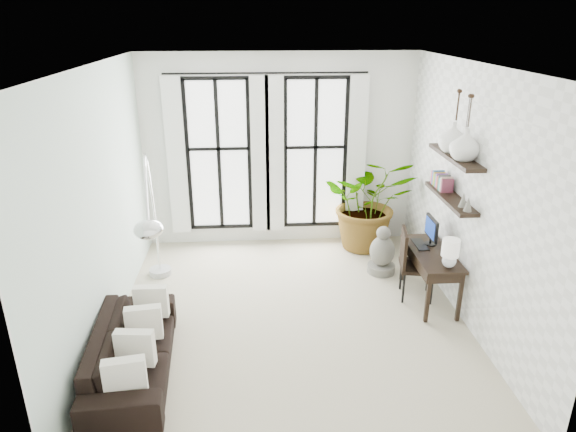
{
  "coord_description": "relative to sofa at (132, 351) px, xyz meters",
  "views": [
    {
      "loc": [
        -0.43,
        -5.82,
        3.7
      ],
      "look_at": [
        -0.0,
        0.3,
        1.31
      ],
      "focal_mm": 32.0,
      "sensor_mm": 36.0,
      "label": 1
    }
  ],
  "objects": [
    {
      "name": "desk",
      "position": [
        3.75,
        1.3,
        0.4
      ],
      "size": [
        0.52,
        1.24,
        1.12
      ],
      "color": "black",
      "rests_on": "floor"
    },
    {
      "name": "windows",
      "position": [
        1.6,
        3.47,
        1.26
      ],
      "size": [
        3.26,
        0.13,
        2.65
      ],
      "color": "white",
      "rests_on": "wall_back"
    },
    {
      "name": "wall_shelves",
      "position": [
        3.91,
        1.39,
        1.43
      ],
      "size": [
        0.25,
        1.3,
        0.6
      ],
      "color": "black",
      "rests_on": "wall_right"
    },
    {
      "name": "throw_pillows",
      "position": [
        0.1,
        -0.0,
        0.2
      ],
      "size": [
        0.4,
        1.52,
        0.4
      ],
      "color": "white",
      "rests_on": "sofa"
    },
    {
      "name": "buddha",
      "position": [
        3.3,
        2.2,
        0.02
      ],
      "size": [
        0.42,
        0.42,
        0.76
      ],
      "color": "gray",
      "rests_on": "floor"
    },
    {
      "name": "wall_right",
      "position": [
        4.05,
        1.04,
        1.3
      ],
      "size": [
        0.0,
        5.0,
        5.0
      ],
      "primitive_type": "plane",
      "rotation": [
        1.57,
        0.0,
        -1.57
      ],
      "color": "white",
      "rests_on": "floor"
    },
    {
      "name": "plant",
      "position": [
        3.27,
        3.15,
        0.52
      ],
      "size": [
        1.6,
        1.43,
        1.63
      ],
      "primitive_type": "imported",
      "rotation": [
        0.0,
        0.0,
        -0.11
      ],
      "color": "#2D7228",
      "rests_on": "floor"
    },
    {
      "name": "wall_back",
      "position": [
        1.8,
        3.54,
        1.3
      ],
      "size": [
        4.5,
        0.0,
        4.5
      ],
      "primitive_type": "plane",
      "rotation": [
        1.57,
        0.0,
        0.0
      ],
      "color": "white",
      "rests_on": "floor"
    },
    {
      "name": "arc_lamp",
      "position": [
        0.1,
        1.2,
        1.44
      ],
      "size": [
        0.71,
        2.63,
        2.22
      ],
      "color": "silver",
      "rests_on": "floor"
    },
    {
      "name": "desk_chair",
      "position": [
        3.51,
        1.45,
        0.27
      ],
      "size": [
        0.55,
        0.55,
        1.0
      ],
      "rotation": [
        0.0,
        0.0,
        -0.18
      ],
      "color": "black",
      "rests_on": "floor"
    },
    {
      "name": "ceiling",
      "position": [
        1.8,
        1.04,
        2.9
      ],
      "size": [
        5.0,
        5.0,
        0.0
      ],
      "primitive_type": "plane",
      "color": "white",
      "rests_on": "wall_back"
    },
    {
      "name": "vase_b",
      "position": [
        3.91,
        1.5,
        1.97
      ],
      "size": [
        0.37,
        0.37,
        0.38
      ],
      "primitive_type": "imported",
      "color": "white",
      "rests_on": "shelf_upper"
    },
    {
      "name": "wall_left",
      "position": [
        -0.45,
        1.04,
        1.3
      ],
      "size": [
        0.0,
        5.0,
        5.0
      ],
      "primitive_type": "plane",
      "rotation": [
        1.57,
        0.0,
        1.57
      ],
      "color": "silver",
      "rests_on": "floor"
    },
    {
      "name": "floor",
      "position": [
        1.8,
        1.04,
        -0.3
      ],
      "size": [
        5.0,
        5.0,
        0.0
      ],
      "primitive_type": "plane",
      "color": "#B9B193",
      "rests_on": "ground"
    },
    {
      "name": "sofa",
      "position": [
        0.0,
        0.0,
        0.0
      ],
      "size": [
        0.93,
        2.08,
        0.59
      ],
      "primitive_type": "imported",
      "rotation": [
        0.0,
        0.0,
        1.64
      ],
      "color": "black",
      "rests_on": "floor"
    },
    {
      "name": "vase_a",
      "position": [
        3.91,
        1.1,
        1.97
      ],
      "size": [
        0.37,
        0.37,
        0.38
      ],
      "primitive_type": "imported",
      "color": "white",
      "rests_on": "shelf_upper"
    }
  ]
}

